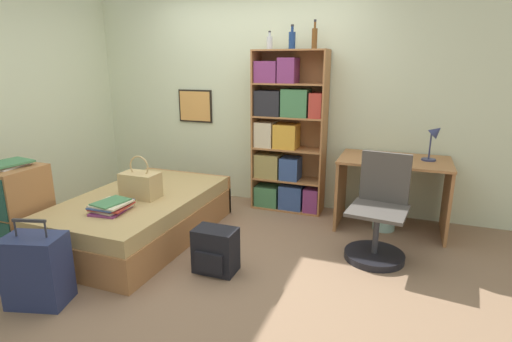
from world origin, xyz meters
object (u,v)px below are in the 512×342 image
object	(u,v)px
magazine_pile_on_dresser	(8,164)
backpack	(215,251)
dresser	(14,210)
book_stack_on_bed	(111,206)
bookcase	(285,137)
suitcase	(37,270)
desk_chair	(378,226)
bed	(142,216)
desk_lamp	(435,137)
handbag	(141,184)
bottle_green	(270,42)
bottle_clear	(315,38)
waste_bin	(384,218)
desk	(393,181)
bottle_brown	(292,40)

from	to	relation	value
magazine_pile_on_dresser	backpack	size ratio (longest dim) A/B	0.97
dresser	backpack	size ratio (longest dim) A/B	2.13
book_stack_on_bed	magazine_pile_on_dresser	world-z (taller)	magazine_pile_on_dresser
book_stack_on_bed	bookcase	bearing A→B (deg)	58.87
suitcase	bookcase	bearing A→B (deg)	66.82
book_stack_on_bed	desk_chair	xyz separation A→B (m)	(2.20, 0.84, -0.19)
magazine_pile_on_dresser	bed	bearing A→B (deg)	37.42
desk_lamp	desk_chair	distance (m)	1.14
handbag	bookcase	xyz separation A→B (m)	(1.03, 1.34, 0.29)
dresser	bottle_green	world-z (taller)	bottle_green
bottle_green	desk_lamp	world-z (taller)	bottle_green
suitcase	bottle_clear	world-z (taller)	bottle_clear
magazine_pile_on_dresser	desk_lamp	world-z (taller)	desk_lamp
suitcase	bottle_green	size ratio (longest dim) A/B	3.31
magazine_pile_on_dresser	waste_bin	bearing A→B (deg)	28.53
bed	magazine_pile_on_dresser	size ratio (longest dim) A/B	5.10
suitcase	handbag	bearing A→B (deg)	87.86
bookcase	desk_chair	world-z (taller)	bookcase
suitcase	desk	distance (m)	3.29
bottle_green	desk_chair	xyz separation A→B (m)	(1.35, -0.93, -1.62)
bottle_brown	desk_lamp	bearing A→B (deg)	-4.78
bottle_brown	bottle_clear	xyz separation A→B (m)	(0.24, 0.01, 0.02)
magazine_pile_on_dresser	backpack	xyz separation A→B (m)	(1.87, 0.29, -0.64)
desk_chair	desk_lamp	bearing A→B (deg)	61.39
book_stack_on_bed	suitcase	world-z (taller)	suitcase
magazine_pile_on_dresser	bottle_clear	size ratio (longest dim) A/B	1.23
bottle_green	desk_lamp	bearing A→B (deg)	-4.67
dresser	bottle_green	xyz separation A→B (m)	(1.75, 1.99, 1.51)
bed	handbag	world-z (taller)	handbag
bottle_brown	desk	xyz separation A→B (m)	(1.16, -0.18, -1.42)
handbag	backpack	bearing A→B (deg)	-18.66
magazine_pile_on_dresser	bottle_brown	world-z (taller)	bottle_brown
bookcase	desk_chair	bearing A→B (deg)	-38.33
bed	suitcase	distance (m)	1.24
desk	book_stack_on_bed	bearing A→B (deg)	-145.45
bottle_green	desk	distance (m)	2.01
bed	bottle_clear	bearing A→B (deg)	42.79
magazine_pile_on_dresser	desk_lamp	xyz separation A→B (m)	(3.53, 1.83, 0.16)
desk_lamp	desk_chair	bearing A→B (deg)	-118.61
desk	desk_chair	size ratio (longest dim) A/B	1.17
bed	bookcase	world-z (taller)	bookcase
dresser	bottle_green	bearing A→B (deg)	48.75
book_stack_on_bed	bottle_green	size ratio (longest dim) A/B	1.87
bookcase	bed	bearing A→B (deg)	-130.40
bookcase	backpack	size ratio (longest dim) A/B	4.85
bed	desk_lamp	world-z (taller)	desk_lamp
bottle_green	waste_bin	distance (m)	2.27
desk_lamp	waste_bin	size ratio (longest dim) A/B	1.53
backpack	desk	bearing A→B (deg)	48.47
handbag	waste_bin	bearing A→B (deg)	26.33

